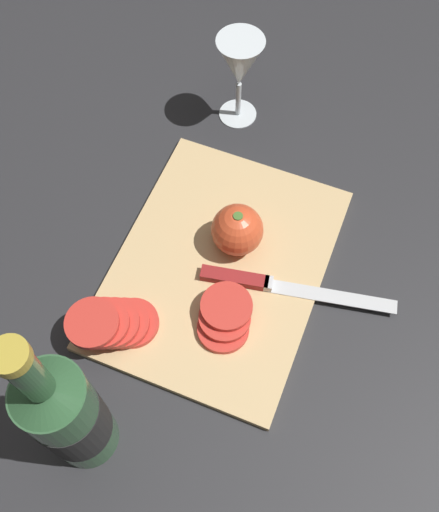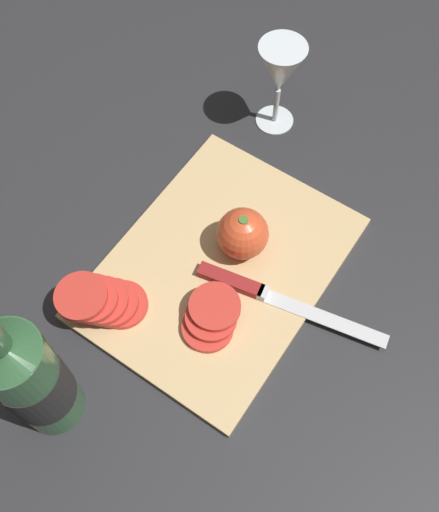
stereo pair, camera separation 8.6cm
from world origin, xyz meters
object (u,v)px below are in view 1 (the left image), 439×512
Objects in this scene: wine_bottle at (68,415)px; whole_tomato at (237,230)px; wine_glass at (240,66)px; tomato_slice_stack_near at (225,317)px; tomato_slice_stack_far at (113,323)px; knife at (257,282)px.

whole_tomato is (0.34, -0.08, -0.07)m from wine_bottle.
wine_glass is (0.58, 0.02, -0.01)m from wine_bottle.
tomato_slice_stack_near is at bearing -166.44° from whole_tomato.
wine_bottle is at bearing -167.96° from tomato_slice_stack_far.
whole_tomato is at bearing 13.56° from tomato_slice_stack_near.
wine_bottle reaches higher than knife.
whole_tomato reaches higher than tomato_slice_stack_near.
tomato_slice_stack_near reaches higher than knife.
wine_bottle is at bearing -125.40° from knife.
wine_glass is at bearing 20.62° from whole_tomato.
wine_glass reaches higher than whole_tomato.
tomato_slice_stack_far is (-0.44, 0.02, -0.08)m from wine_glass.
whole_tomato is (-0.25, -0.09, -0.06)m from wine_glass.
tomato_slice_stack_far is (-0.14, 0.16, 0.02)m from knife.
wine_bottle is at bearing 153.29° from tomato_slice_stack_near.
wine_glass is at bearing 18.30° from tomato_slice_stack_near.
tomato_slice_stack_far is (-0.07, 0.14, 0.01)m from tomato_slice_stack_near.
wine_glass is 1.65× the size of tomato_slice_stack_near.
whole_tomato is at bearing -12.84° from wine_bottle.
wine_bottle is at bearing -178.50° from wine_glass.
wine_glass is 2.08× the size of whole_tomato.
whole_tomato reaches higher than tomato_slice_stack_far.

